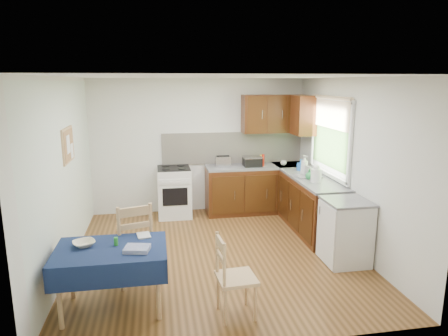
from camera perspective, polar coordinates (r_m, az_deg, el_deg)
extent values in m
plane|color=#4F3115|center=(5.90, -1.15, -12.18)|extent=(4.20, 4.20, 0.00)
cube|color=white|center=(5.37, -1.27, 12.91)|extent=(4.00, 4.20, 0.02)
cube|color=silver|center=(7.55, -3.59, 3.17)|extent=(4.00, 0.02, 2.50)
cube|color=silver|center=(3.51, 3.94, -7.55)|extent=(4.00, 0.02, 2.50)
cube|color=silver|center=(5.57, -22.00, -0.97)|extent=(0.02, 4.20, 2.50)
cube|color=silver|center=(6.12, 17.66, 0.46)|extent=(0.02, 4.20, 2.50)
cube|color=black|center=(7.61, 4.63, -3.08)|extent=(1.90, 0.60, 0.86)
cube|color=black|center=(6.76, 12.43, -5.31)|extent=(0.60, 1.70, 0.86)
cube|color=slate|center=(7.51, 4.69, 0.23)|extent=(1.90, 0.60, 0.04)
cube|color=slate|center=(6.64, 12.60, -1.61)|extent=(0.60, 1.70, 0.04)
cube|color=slate|center=(7.69, 9.39, 0.40)|extent=(0.60, 0.60, 0.04)
cube|color=beige|center=(7.63, 1.29, 2.92)|extent=(2.70, 0.02, 0.60)
cube|color=black|center=(7.58, 7.17, 7.71)|extent=(1.20, 0.35, 0.70)
cube|color=black|center=(7.32, 11.35, 7.41)|extent=(0.35, 0.50, 0.70)
cube|color=white|center=(7.39, -7.11, -3.46)|extent=(0.60, 0.60, 0.90)
cube|color=black|center=(7.28, -7.21, -0.01)|extent=(0.58, 0.58, 0.02)
cube|color=black|center=(7.09, -6.99, -4.12)|extent=(0.44, 0.01, 0.32)
cube|color=#2E4F20|center=(6.69, 14.96, 3.77)|extent=(0.01, 1.40, 0.85)
cube|color=white|center=(6.62, 15.15, 9.34)|extent=(0.04, 1.48, 0.06)
cube|color=white|center=(6.78, 14.59, -0.83)|extent=(0.04, 1.48, 0.06)
cube|color=beige|center=(6.63, 14.92, 7.45)|extent=(0.02, 1.36, 0.44)
cube|color=white|center=(5.74, 16.95, -8.85)|extent=(0.55, 0.58, 0.85)
cube|color=slate|center=(5.60, 17.23, -4.59)|extent=(0.58, 0.60, 0.03)
cube|color=tan|center=(5.79, -21.43, 3.08)|extent=(0.02, 0.62, 0.47)
cube|color=#A06243|center=(5.79, -21.28, 3.09)|extent=(0.01, 0.56, 0.41)
cube|color=white|center=(5.71, -21.35, 3.17)|extent=(0.00, 0.18, 0.24)
cube|color=white|center=(5.92, -20.89, 2.32)|extent=(0.00, 0.15, 0.20)
cube|color=#0E1838|center=(4.49, -15.88, -11.11)|extent=(1.13, 0.75, 0.03)
cube|color=#0E1838|center=(4.19, -16.34, -14.64)|extent=(1.17, 0.02, 0.26)
cube|color=#0E1838|center=(4.89, -15.34, -10.57)|extent=(1.17, 0.02, 0.26)
cube|color=#0E1838|center=(4.64, -23.04, -12.43)|extent=(0.02, 0.79, 0.26)
cube|color=#0E1838|center=(4.51, -8.34, -12.26)|extent=(0.02, 0.79, 0.26)
cylinder|color=tan|center=(4.46, -22.49, -16.81)|extent=(0.05, 0.05, 0.68)
cylinder|color=tan|center=(4.35, -9.36, -16.78)|extent=(0.05, 0.05, 0.68)
cylinder|color=tan|center=(4.98, -21.00, -13.55)|extent=(0.05, 0.05, 0.68)
cylinder|color=tan|center=(4.88, -9.43, -13.41)|extent=(0.05, 0.05, 0.68)
cube|color=tan|center=(5.11, -12.95, -10.46)|extent=(0.57, 0.57, 0.04)
cube|color=tan|center=(4.79, -12.63, -7.08)|extent=(0.41, 0.15, 0.33)
cylinder|color=tan|center=(5.41, -11.32, -11.89)|extent=(0.04, 0.04, 0.49)
cylinder|color=tan|center=(5.34, -15.27, -12.42)|extent=(0.04, 0.04, 0.49)
cylinder|color=tan|center=(5.08, -10.23, -13.50)|extent=(0.04, 0.04, 0.49)
cylinder|color=tan|center=(5.01, -14.45, -14.10)|extent=(0.04, 0.04, 0.49)
cube|color=tan|center=(4.34, 1.77, -15.44)|extent=(0.42, 0.42, 0.04)
cube|color=tan|center=(4.15, -0.49, -11.68)|extent=(0.05, 0.36, 0.28)
cylinder|color=tan|center=(4.35, 4.50, -18.59)|extent=(0.03, 0.03, 0.42)
cylinder|color=tan|center=(4.61, 3.19, -16.63)|extent=(0.03, 0.03, 0.42)
cylinder|color=tan|center=(4.27, 0.18, -19.17)|extent=(0.03, 0.03, 0.42)
cylinder|color=tan|center=(4.54, -0.85, -17.13)|extent=(0.03, 0.03, 0.42)
cube|color=#B0B0B4|center=(7.35, -0.17, 0.94)|extent=(0.28, 0.17, 0.19)
cube|color=black|center=(7.33, -0.17, 1.76)|extent=(0.24, 0.02, 0.02)
cube|color=black|center=(7.41, 4.06, 0.83)|extent=(0.32, 0.28, 0.15)
cube|color=#B0B0B4|center=(7.39, 4.07, 1.57)|extent=(0.32, 0.28, 0.03)
cylinder|color=red|center=(7.41, 5.60, 1.10)|extent=(0.05, 0.05, 0.23)
cube|color=yellow|center=(7.64, 5.15, 1.22)|extent=(0.14, 0.11, 0.17)
cube|color=gray|center=(6.73, 11.95, -1.14)|extent=(0.39, 0.30, 0.02)
cylinder|color=white|center=(6.72, 11.98, -0.44)|extent=(0.05, 0.19, 0.19)
cylinder|color=white|center=(6.39, 13.01, -1.05)|extent=(0.16, 0.16, 0.20)
sphere|color=white|center=(6.37, 13.07, 0.02)|extent=(0.10, 0.10, 0.10)
imported|color=silver|center=(7.56, 8.51, 0.71)|extent=(0.13, 0.13, 0.09)
imported|color=white|center=(6.82, 11.41, 0.39)|extent=(0.18, 0.18, 0.33)
imported|color=blue|center=(7.15, 10.86, 0.42)|extent=(0.12, 0.12, 0.20)
imported|color=#238340|center=(6.54, 12.09, -0.90)|extent=(0.13, 0.13, 0.16)
imported|color=beige|center=(4.61, -19.38, -10.15)|extent=(0.30, 0.30, 0.06)
imported|color=white|center=(4.71, -12.29, -9.49)|extent=(0.18, 0.22, 0.01)
cylinder|color=green|center=(4.52, -15.18, -10.09)|extent=(0.04, 0.04, 0.09)
cube|color=navy|center=(4.34, -12.31, -11.21)|extent=(0.29, 0.25, 0.05)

